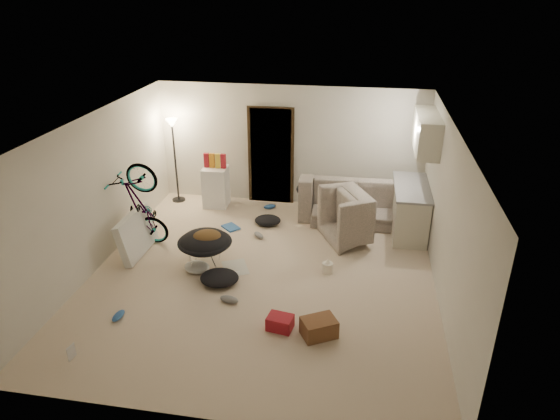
% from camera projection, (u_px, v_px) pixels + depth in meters
% --- Properties ---
extents(floor, '(5.50, 6.00, 0.02)m').
position_uv_depth(floor, '(262.00, 275.00, 8.16)').
color(floor, beige).
rests_on(floor, ground).
extents(ceiling, '(5.50, 6.00, 0.02)m').
position_uv_depth(ceiling, '(260.00, 124.00, 7.10)').
color(ceiling, white).
rests_on(ceiling, wall_back).
extents(wall_back, '(5.50, 0.02, 2.50)m').
position_uv_depth(wall_back, '(290.00, 146.00, 10.32)').
color(wall_back, beige).
rests_on(wall_back, floor).
extents(wall_front, '(5.50, 0.02, 2.50)m').
position_uv_depth(wall_front, '(200.00, 328.00, 4.94)').
color(wall_front, beige).
rests_on(wall_front, floor).
extents(wall_left, '(0.02, 6.00, 2.50)m').
position_uv_depth(wall_left, '(94.00, 193.00, 8.05)').
color(wall_left, beige).
rests_on(wall_left, floor).
extents(wall_right, '(0.02, 6.00, 2.50)m').
position_uv_depth(wall_right, '(448.00, 218.00, 7.21)').
color(wall_right, beige).
rests_on(wall_right, floor).
extents(doorway, '(0.85, 0.10, 2.04)m').
position_uv_depth(doorway, '(271.00, 156.00, 10.44)').
color(doorway, black).
rests_on(doorway, floor).
extents(door_trim, '(0.97, 0.04, 2.10)m').
position_uv_depth(door_trim, '(271.00, 157.00, 10.42)').
color(door_trim, black).
rests_on(door_trim, floor).
extents(floor_lamp, '(0.28, 0.28, 1.81)m').
position_uv_depth(floor_lamp, '(174.00, 143.00, 10.34)').
color(floor_lamp, black).
rests_on(floor_lamp, floor).
extents(kitchen_counter, '(0.60, 1.50, 0.88)m').
position_uv_depth(kitchen_counter, '(409.00, 210.00, 9.39)').
color(kitchen_counter, beige).
rests_on(kitchen_counter, floor).
extents(counter_top, '(0.64, 1.54, 0.04)m').
position_uv_depth(counter_top, '(412.00, 187.00, 9.20)').
color(counter_top, gray).
rests_on(counter_top, kitchen_counter).
extents(kitchen_uppers, '(0.38, 1.40, 0.65)m').
position_uv_depth(kitchen_uppers, '(426.00, 132.00, 8.73)').
color(kitchen_uppers, beige).
rests_on(kitchen_uppers, wall_right).
extents(sofa, '(2.29, 0.94, 0.66)m').
position_uv_depth(sofa, '(357.00, 202.00, 9.99)').
color(sofa, '#3B433C').
rests_on(sofa, floor).
extents(armchair, '(1.31, 1.37, 0.70)m').
position_uv_depth(armchair, '(362.00, 220.00, 9.20)').
color(armchair, '#3B433C').
rests_on(armchair, floor).
extents(bicycle, '(1.70, 0.82, 0.96)m').
position_uv_depth(bicycle, '(143.00, 223.00, 8.89)').
color(bicycle, black).
rests_on(bicycle, floor).
extents(book_asset, '(0.22, 0.18, 0.02)m').
position_uv_depth(book_asset, '(69.00, 362.00, 6.29)').
color(book_asset, maroon).
rests_on(book_asset, floor).
extents(mini_fridge, '(0.52, 0.52, 0.84)m').
position_uv_depth(mini_fridge, '(216.00, 187.00, 10.49)').
color(mini_fridge, white).
rests_on(mini_fridge, floor).
extents(snack_box_0, '(0.10, 0.07, 0.30)m').
position_uv_depth(snack_box_0, '(206.00, 160.00, 10.27)').
color(snack_box_0, maroon).
rests_on(snack_box_0, mini_fridge).
extents(snack_box_1, '(0.10, 0.08, 0.30)m').
position_uv_depth(snack_box_1, '(212.00, 160.00, 10.25)').
color(snack_box_1, orange).
rests_on(snack_box_1, mini_fridge).
extents(snack_box_2, '(0.12, 0.10, 0.30)m').
position_uv_depth(snack_box_2, '(218.00, 161.00, 10.23)').
color(snack_box_2, yellow).
rests_on(snack_box_2, mini_fridge).
extents(snack_box_3, '(0.11, 0.08, 0.30)m').
position_uv_depth(snack_box_3, '(223.00, 161.00, 10.22)').
color(snack_box_3, maroon).
rests_on(snack_box_3, mini_fridge).
extents(saucer_chair, '(0.90, 0.90, 0.64)m').
position_uv_depth(saucer_chair, '(205.00, 246.00, 8.23)').
color(saucer_chair, silver).
rests_on(saucer_chair, floor).
extents(hoodie, '(0.59, 0.55, 0.22)m').
position_uv_depth(hoodie, '(207.00, 237.00, 8.12)').
color(hoodie, '#553A1D').
rests_on(hoodie, saucer_chair).
extents(sofa_drape, '(0.62, 0.54, 0.28)m').
position_uv_depth(sofa_drape, '(310.00, 189.00, 10.05)').
color(sofa_drape, black).
rests_on(sofa_drape, sofa).
extents(tv_box, '(0.30, 1.12, 0.75)m').
position_uv_depth(tv_box, '(137.00, 234.00, 8.67)').
color(tv_box, silver).
rests_on(tv_box, floor).
extents(drink_case_a, '(0.55, 0.50, 0.26)m').
position_uv_depth(drink_case_a, '(319.00, 328.00, 6.71)').
color(drink_case_a, brown).
rests_on(drink_case_a, floor).
extents(drink_case_b, '(0.38, 0.31, 0.20)m').
position_uv_depth(drink_case_b, '(280.00, 323.00, 6.86)').
color(drink_case_b, maroon).
rests_on(drink_case_b, floor).
extents(juicer, '(0.17, 0.17, 0.25)m').
position_uv_depth(juicer, '(328.00, 267.00, 8.17)').
color(juicer, white).
rests_on(juicer, floor).
extents(newspaper, '(0.57, 0.63, 0.01)m').
position_uv_depth(newspaper, '(235.00, 268.00, 8.34)').
color(newspaper, beige).
rests_on(newspaper, floor).
extents(book_blue, '(0.41, 0.41, 0.03)m').
position_uv_depth(book_blue, '(231.00, 227.00, 9.67)').
color(book_blue, '#2F60AA').
rests_on(book_blue, floor).
extents(book_white, '(0.21, 0.26, 0.02)m').
position_uv_depth(book_white, '(234.00, 275.00, 8.12)').
color(book_white, silver).
rests_on(book_white, floor).
extents(shoe_0, '(0.28, 0.22, 0.10)m').
position_uv_depth(shoe_0, '(270.00, 207.00, 10.47)').
color(shoe_0, '#2F60AA').
rests_on(shoe_0, floor).
extents(shoe_1, '(0.27, 0.26, 0.10)m').
position_uv_depth(shoe_1, '(259.00, 235.00, 9.30)').
color(shoe_1, slate).
rests_on(shoe_1, floor).
extents(shoe_2, '(0.15, 0.28, 0.10)m').
position_uv_depth(shoe_2, '(118.00, 316.00, 7.08)').
color(shoe_2, '#2F60AA').
rests_on(shoe_2, floor).
extents(shoe_3, '(0.31, 0.17, 0.11)m').
position_uv_depth(shoe_3, '(229.00, 299.00, 7.43)').
color(shoe_3, slate).
rests_on(shoe_3, floor).
extents(clothes_lump_a, '(0.66, 0.59, 0.20)m').
position_uv_depth(clothes_lump_a, '(219.00, 278.00, 7.88)').
color(clothes_lump_a, black).
rests_on(clothes_lump_a, floor).
extents(clothes_lump_b, '(0.55, 0.49, 0.16)m').
position_uv_depth(clothes_lump_b, '(268.00, 220.00, 9.81)').
color(clothes_lump_b, black).
rests_on(clothes_lump_b, floor).
extents(clothes_lump_c, '(0.53, 0.50, 0.13)m').
position_uv_depth(clothes_lump_c, '(197.00, 267.00, 8.24)').
color(clothes_lump_c, silver).
rests_on(clothes_lump_c, floor).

